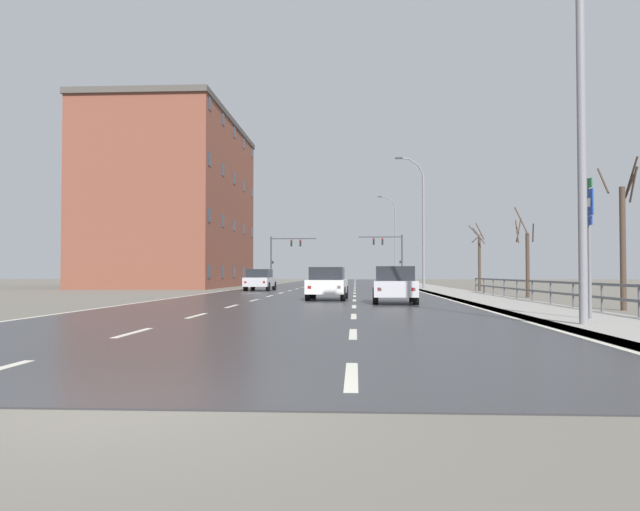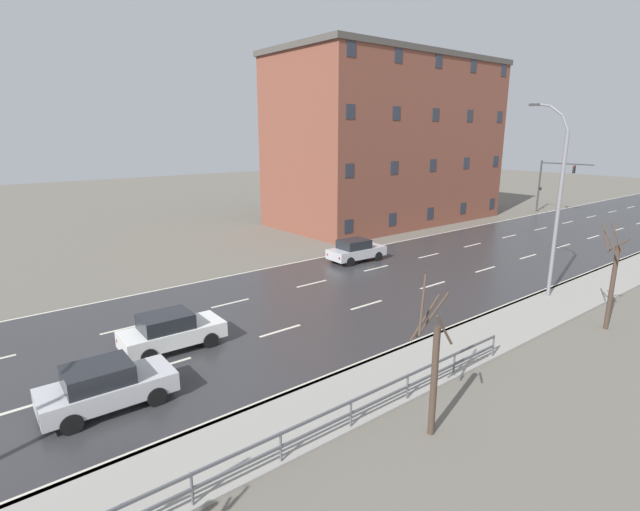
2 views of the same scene
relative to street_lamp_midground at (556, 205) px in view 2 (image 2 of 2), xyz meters
name	(u,v)px [view 2 (image 2 of 2)]	position (x,y,z in m)	size (l,w,h in m)	color
ground_plane	(479,257)	(-7.46, 5.03, -5.10)	(160.00, 160.00, 0.12)	#666056
road_asphalt_strip	(558,235)	(-7.46, 17.03, -5.03)	(14.00, 120.00, 0.03)	#303033
guardrail	(137,509)	(2.39, -22.82, -4.33)	(0.07, 27.87, 1.00)	#515459
street_lamp_midground	(556,205)	(0.00, 0.00, 0.00)	(2.25, 0.24, 10.24)	slate
traffic_signal_left	(553,177)	(-13.93, 28.19, -1.04)	(5.62, 0.36, 5.74)	#38383A
car_mid_centre	(356,250)	(-12.00, -2.98, -4.23)	(1.98, 4.17, 1.57)	#B7B7BC
car_far_right	(171,331)	(-6.42, -18.50, -4.23)	(1.95, 4.16, 1.57)	silver
car_near_left	(106,386)	(-3.43, -21.88, -4.23)	(1.92, 4.14, 1.57)	#B7B7BC
brick_building	(388,141)	(-22.26, 10.66, 2.88)	(11.60, 23.32, 15.81)	brown
bare_tree_mid	(433,370)	(3.96, -14.75, -2.98)	(1.03, 1.33, 4.81)	#423328
bare_tree_far	(612,282)	(3.91, -2.19, -2.78)	(1.12, 1.41, 4.92)	#423328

